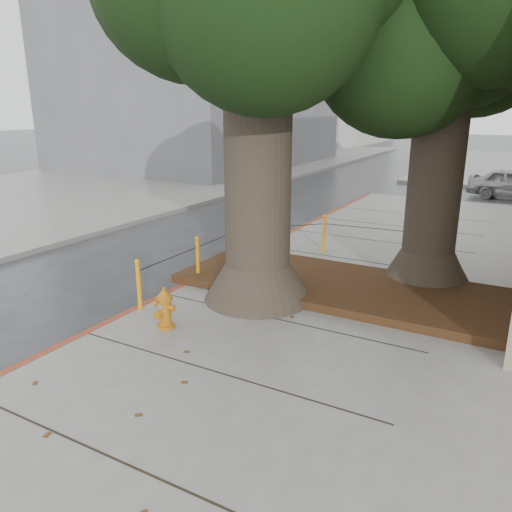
% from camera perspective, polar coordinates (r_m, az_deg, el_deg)
% --- Properties ---
extents(ground, '(140.00, 140.00, 0.00)m').
position_cam_1_polar(ground, '(7.45, -8.14, -12.95)').
color(ground, '#28282B').
rests_on(ground, ground).
extents(sidewalk_opposite, '(14.00, 60.00, 0.15)m').
position_cam_1_polar(sidewalk_opposite, '(23.78, -20.69, 6.99)').
color(sidewalk_opposite, slate).
rests_on(sidewalk_opposite, ground).
extents(curb_red, '(0.14, 26.00, 0.16)m').
position_cam_1_polar(curb_red, '(10.33, -8.64, -3.81)').
color(curb_red, maroon).
rests_on(curb_red, ground).
extents(planter_bed, '(6.40, 2.60, 0.16)m').
position_cam_1_polar(planter_bed, '(10.11, 9.50, -3.38)').
color(planter_bed, black).
rests_on(planter_bed, sidewalk_main).
extents(building_far_grey, '(12.00, 16.00, 12.00)m').
position_cam_1_polar(building_far_grey, '(33.18, -6.17, 20.69)').
color(building_far_grey, slate).
rests_on(building_far_grey, ground).
extents(building_far_white, '(12.00, 18.00, 15.00)m').
position_cam_1_polar(building_far_white, '(54.45, 6.97, 20.68)').
color(building_far_white, silver).
rests_on(building_far_white, ground).
extents(tree_far, '(4.50, 3.80, 7.17)m').
position_cam_1_polar(tree_far, '(10.58, 23.43, 22.81)').
color(tree_far, '#4C3F33').
rests_on(tree_far, sidewalk_main).
extents(bollard_ring, '(3.79, 5.39, 0.95)m').
position_cam_1_polar(bollard_ring, '(11.06, 1.86, 0.98)').
color(bollard_ring, '#FFA50E').
rests_on(bollard_ring, sidewalk_main).
extents(fire_hydrant, '(0.37, 0.34, 0.71)m').
position_cam_1_polar(fire_hydrant, '(8.35, -10.39, -5.89)').
color(fire_hydrant, orange).
rests_on(fire_hydrant, sidewalk_main).
extents(car_dark, '(1.61, 3.77, 1.09)m').
position_cam_1_polar(car_dark, '(27.46, -3.07, 10.19)').
color(car_dark, black).
rests_on(car_dark, ground).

